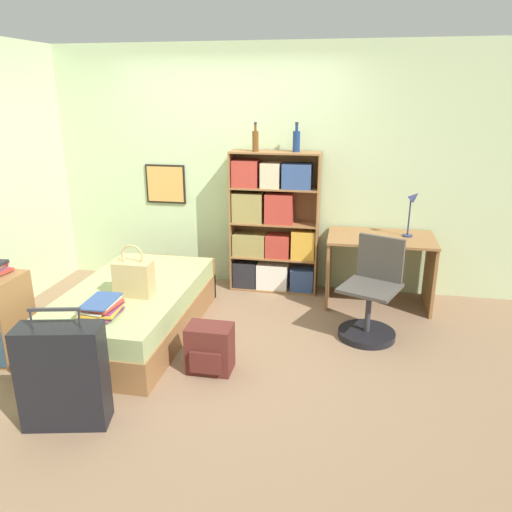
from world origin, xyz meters
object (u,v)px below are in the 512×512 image
at_px(bookcase, 272,227).
at_px(book_stack_on_bed, 101,308).
at_px(bed, 133,310).
at_px(desk_lamp, 413,205).
at_px(bottle_green, 255,140).
at_px(handbag, 134,278).
at_px(desk_chair, 370,306).
at_px(suitcase, 63,376).
at_px(bottle_brown, 296,140).
at_px(desk, 379,258).
at_px(backpack, 210,349).

bearing_deg(bookcase, book_stack_on_bed, -119.37).
bearing_deg(bed, desk_lamp, 24.70).
height_order(bed, bottle_green, bottle_green).
bearing_deg(handbag, desk_chair, 14.12).
relative_size(handbag, bookcase, 0.30).
relative_size(handbag, desk_chair, 0.51).
relative_size(suitcase, bottle_brown, 2.85).
bearing_deg(desk, suitcase, -130.84).
relative_size(bed, backpack, 4.94).
relative_size(suitcase, desk, 0.80).
bearing_deg(desk, bottle_brown, 167.31).
bearing_deg(bottle_green, suitcase, -106.81).
bearing_deg(backpack, desk_chair, 34.13).
xyz_separation_m(book_stack_on_bed, desk_chair, (2.10, 0.93, -0.22)).
xyz_separation_m(bottle_brown, desk_lamp, (1.18, -0.14, -0.59)).
bearing_deg(book_stack_on_bed, bottle_green, 64.38).
relative_size(desk, desk_chair, 1.18).
height_order(handbag, book_stack_on_bed, handbag).
relative_size(book_stack_on_bed, bottle_green, 1.24).
height_order(bookcase, bottle_brown, bottle_brown).
bearing_deg(bottle_green, bed, -125.87).
relative_size(bookcase, desk_lamp, 3.22).
bearing_deg(bottle_brown, backpack, -103.83).
height_order(bottle_brown, desk_lamp, bottle_brown).
xyz_separation_m(desk, desk_chair, (-0.09, -0.76, -0.21)).
height_order(bed, backpack, bed).
xyz_separation_m(bed, handbag, (0.11, -0.17, 0.38)).
distance_m(bookcase, backpack, 1.88).
relative_size(bookcase, desk_chair, 1.70).
relative_size(bed, bookcase, 1.24).
height_order(suitcase, desk, suitcase).
bearing_deg(backpack, desk_lamp, 45.62).
height_order(bottle_brown, desk, bottle_brown).
distance_m(book_stack_on_bed, desk_lamp, 3.08).
distance_m(suitcase, bottle_brown, 3.16).
xyz_separation_m(bed, desk_chair, (2.12, 0.33, 0.06)).
distance_m(book_stack_on_bed, bottle_brown, 2.55).
distance_m(bookcase, desk_chair, 1.48).
xyz_separation_m(handbag, bookcase, (0.96, 1.45, 0.11)).
relative_size(book_stack_on_bed, desk, 0.34).
distance_m(suitcase, backpack, 1.12).
distance_m(suitcase, desk_chair, 2.61).
bearing_deg(bookcase, desk_chair, -41.87).
height_order(handbag, suitcase, handbag).
xyz_separation_m(bookcase, bottle_green, (-0.17, -0.04, 0.92)).
height_order(handbag, desk_lamp, desk_lamp).
bearing_deg(desk_lamp, bottle_green, 176.68).
height_order(bed, desk, desk).
relative_size(book_stack_on_bed, suitcase, 0.43).
height_order(desk, backpack, desk).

